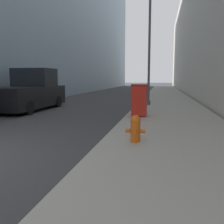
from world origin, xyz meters
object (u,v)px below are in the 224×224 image
(pickup_truck, at_px, (29,93))
(lamppost, at_px, (150,31))
(trash_bin, at_px, (139,100))
(fire_hydrant, at_px, (135,128))

(pickup_truck, bearing_deg, lamppost, 19.86)
(trash_bin, distance_m, lamppost, 5.60)
(trash_bin, relative_size, pickup_truck, 0.24)
(pickup_truck, bearing_deg, trash_bin, -19.46)
(lamppost, bearing_deg, pickup_truck, -160.14)
(fire_hydrant, xyz_separation_m, lamppost, (-0.16, 8.63, 3.77))
(fire_hydrant, xyz_separation_m, pickup_truck, (-6.39, 6.38, 0.42))
(lamppost, bearing_deg, trash_bin, -91.71)
(trash_bin, distance_m, pickup_truck, 6.47)
(trash_bin, xyz_separation_m, lamppost, (0.13, 4.40, 3.45))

